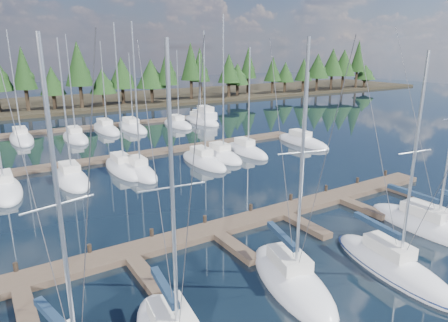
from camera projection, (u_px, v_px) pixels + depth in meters
ground at (147, 184)px, 37.27m from camera, size 260.00×260.00×0.00m
far_shore at (43, 105)px, 86.01m from camera, size 220.00×30.00×0.60m
main_dock at (217, 234)px, 26.93m from camera, size 44.00×6.13×0.90m
back_docks at (92, 142)px, 53.15m from camera, size 50.00×21.80×0.40m
front_sailboat_3 at (291, 280)px, 21.44m from camera, size 4.74×8.44×13.58m
front_sailboat_4 at (393, 266)px, 22.73m from camera, size 3.79×9.19×12.99m
front_sailboat_5 at (430, 227)px, 27.79m from camera, size 2.90×9.47×14.55m
back_sailboat_rows at (106, 148)px, 49.56m from camera, size 46.15×32.94×16.97m
motor_yacht_right at (205, 120)px, 67.69m from camera, size 4.01×9.57×4.66m
tree_line at (35, 74)px, 75.08m from camera, size 186.77×12.04×14.05m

